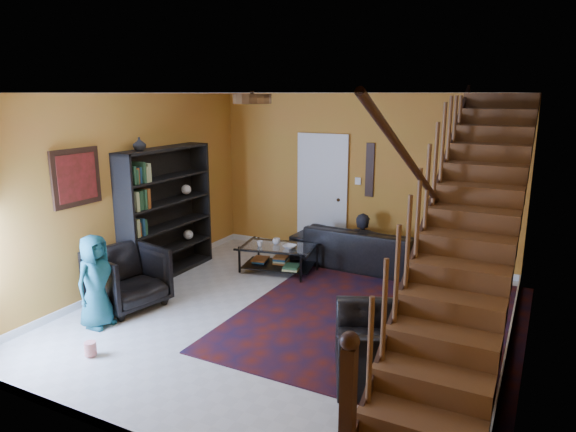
{
  "coord_description": "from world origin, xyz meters",
  "views": [
    {
      "loc": [
        2.77,
        -5.45,
        2.8
      ],
      "look_at": [
        -0.2,
        0.4,
        1.22
      ],
      "focal_mm": 32.0,
      "sensor_mm": 36.0,
      "label": 1
    }
  ],
  "objects_px": {
    "bookshelf": "(167,214)",
    "coffee_table": "(278,257)",
    "armchair_right": "(382,348)",
    "sofa": "(364,247)",
    "armchair_left": "(128,278)"
  },
  "relations": [
    {
      "from": "bookshelf",
      "to": "sofa",
      "type": "distance_m",
      "value": 3.2
    },
    {
      "from": "sofa",
      "to": "coffee_table",
      "type": "height_order",
      "value": "sofa"
    },
    {
      "from": "bookshelf",
      "to": "coffee_table",
      "type": "relative_size",
      "value": 1.59
    },
    {
      "from": "bookshelf",
      "to": "sofa",
      "type": "relative_size",
      "value": 0.86
    },
    {
      "from": "coffee_table",
      "to": "sofa",
      "type": "bearing_deg",
      "value": 37.15
    },
    {
      "from": "bookshelf",
      "to": "armchair_right",
      "type": "relative_size",
      "value": 1.94
    },
    {
      "from": "bookshelf",
      "to": "armchair_right",
      "type": "xyz_separation_m",
      "value": [
        3.9,
        -1.48,
        -0.63
      ]
    },
    {
      "from": "coffee_table",
      "to": "bookshelf",
      "type": "bearing_deg",
      "value": -150.85
    },
    {
      "from": "armchair_right",
      "to": "coffee_table",
      "type": "relative_size",
      "value": 0.82
    },
    {
      "from": "armchair_left",
      "to": "coffee_table",
      "type": "xyz_separation_m",
      "value": [
        1.15,
        2.11,
        -0.15
      ]
    },
    {
      "from": "sofa",
      "to": "coffee_table",
      "type": "relative_size",
      "value": 1.85
    },
    {
      "from": "sofa",
      "to": "armchair_right",
      "type": "bearing_deg",
      "value": 113.96
    },
    {
      "from": "armchair_left",
      "to": "armchair_right",
      "type": "distance_m",
      "value": 3.56
    },
    {
      "from": "bookshelf",
      "to": "armchair_right",
      "type": "height_order",
      "value": "bookshelf"
    },
    {
      "from": "sofa",
      "to": "armchair_right",
      "type": "xyz_separation_m",
      "value": [
        1.26,
        -3.18,
        -0.0
      ]
    }
  ]
}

